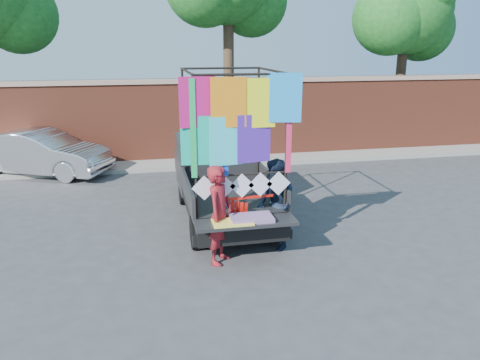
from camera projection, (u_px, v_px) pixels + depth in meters
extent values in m
plane|color=#38383A|center=(256.00, 245.00, 8.91)|extent=(90.00, 90.00, 0.00)
cube|color=brown|center=(205.00, 122.00, 15.13)|extent=(30.00, 0.35, 2.50)
cube|color=#A08270|center=(205.00, 81.00, 14.77)|extent=(30.00, 0.45, 0.12)
cube|color=gray|center=(209.00, 163.00, 14.81)|extent=(30.00, 1.20, 0.12)
sphere|color=#175019|center=(19.00, 15.00, 14.61)|extent=(2.40, 2.40, 2.40)
cylinder|color=#38281C|center=(229.00, 72.00, 16.04)|extent=(0.36, 0.36, 5.46)
sphere|color=#175019|center=(252.00, 1.00, 15.94)|extent=(2.40, 2.40, 2.40)
cylinder|color=#38281C|center=(400.00, 83.00, 17.45)|extent=(0.36, 0.36, 4.55)
sphere|color=#175019|center=(407.00, 9.00, 16.72)|extent=(3.20, 3.20, 3.20)
sphere|color=#175019|center=(421.00, 28.00, 17.45)|extent=(2.40, 2.40, 2.40)
sphere|color=#175019|center=(390.00, 18.00, 16.37)|extent=(2.60, 2.60, 2.60)
cylinder|color=black|center=(184.00, 191.00, 11.13)|extent=(0.21, 0.64, 0.64)
cylinder|color=black|center=(197.00, 232.00, 8.69)|extent=(0.21, 0.64, 0.64)
cylinder|color=black|center=(245.00, 187.00, 11.42)|extent=(0.21, 0.64, 0.64)
cylinder|color=black|center=(275.00, 226.00, 8.98)|extent=(0.21, 0.64, 0.64)
cube|color=black|center=(225.00, 200.00, 9.96)|extent=(1.64, 4.05, 0.29)
cube|color=black|center=(231.00, 199.00, 9.21)|extent=(1.73, 2.22, 0.10)
cube|color=black|center=(188.00, 191.00, 8.98)|extent=(0.06, 2.22, 0.43)
cube|color=black|center=(273.00, 186.00, 9.32)|extent=(0.06, 2.22, 0.43)
cube|color=black|center=(222.00, 174.00, 10.17)|extent=(1.73, 0.06, 0.43)
cube|color=black|center=(215.00, 161.00, 11.04)|extent=(1.73, 1.54, 1.20)
cube|color=#8C9EAD|center=(218.00, 149.00, 10.52)|extent=(1.54, 0.06, 0.53)
cube|color=#8C9EAD|center=(210.00, 147.00, 11.66)|extent=(1.54, 0.10, 0.67)
cube|color=black|center=(209.00, 161.00, 12.10)|extent=(1.69, 0.87, 0.53)
cube|color=black|center=(246.00, 222.00, 7.94)|extent=(1.73, 0.53, 0.06)
cube|color=black|center=(243.00, 237.00, 8.25)|extent=(1.78, 0.14, 0.17)
cylinder|color=black|center=(195.00, 149.00, 7.75)|extent=(0.05, 0.05, 2.41)
cylinder|color=black|center=(184.00, 128.00, 9.65)|extent=(0.05, 0.05, 2.41)
cylinder|color=black|center=(286.00, 145.00, 8.06)|extent=(0.05, 0.05, 2.41)
cylinder|color=black|center=(258.00, 126.00, 9.96)|extent=(0.05, 0.05, 2.41)
cylinder|color=black|center=(242.00, 74.00, 7.57)|extent=(1.64, 0.04, 0.04)
cylinder|color=black|center=(221.00, 68.00, 9.47)|extent=(1.64, 0.04, 0.04)
cylinder|color=black|center=(187.00, 71.00, 8.36)|extent=(0.04, 2.07, 0.04)
cylinder|color=black|center=(272.00, 70.00, 8.67)|extent=(0.04, 2.07, 0.04)
cylinder|color=black|center=(242.00, 174.00, 8.04)|extent=(1.64, 0.04, 0.04)
cube|color=#C4156B|center=(198.00, 103.00, 7.53)|extent=(0.60, 0.01, 0.82)
cube|color=orange|center=(228.00, 102.00, 7.59)|extent=(0.60, 0.01, 0.82)
cube|color=#FBFF1A|center=(256.00, 101.00, 7.72)|extent=(0.60, 0.01, 0.82)
cube|color=#1888E0|center=(285.00, 101.00, 7.78)|extent=(0.60, 0.01, 0.82)
cube|color=#0BA48A|center=(199.00, 141.00, 7.71)|extent=(0.60, 0.01, 0.82)
cube|color=#30DCE7|center=(228.00, 140.00, 7.76)|extent=(0.60, 0.01, 0.82)
cube|color=#4E23B0|center=(256.00, 138.00, 7.90)|extent=(0.60, 0.01, 0.82)
cube|color=#15AF52|center=(193.00, 130.00, 7.61)|extent=(0.10, 0.01, 1.64)
cube|color=#E02556|center=(289.00, 126.00, 7.94)|extent=(0.10, 0.01, 1.64)
cube|color=blue|center=(225.00, 128.00, 7.72)|extent=(0.10, 0.01, 1.64)
cube|color=silver|center=(204.00, 188.00, 7.94)|extent=(0.44, 0.01, 0.44)
cube|color=silver|center=(223.00, 187.00, 8.00)|extent=(0.44, 0.01, 0.44)
cube|color=silver|center=(242.00, 186.00, 8.07)|extent=(0.44, 0.01, 0.44)
cube|color=silver|center=(260.00, 185.00, 8.13)|extent=(0.44, 0.01, 0.44)
cube|color=silver|center=(278.00, 183.00, 8.20)|extent=(0.44, 0.01, 0.44)
cube|color=#E6333A|center=(251.00, 218.00, 7.94)|extent=(0.72, 0.43, 0.08)
cube|color=#FFE950|center=(233.00, 222.00, 7.81)|extent=(0.67, 0.39, 0.04)
imported|color=silver|center=(41.00, 153.00, 13.49)|extent=(4.18, 2.92, 1.31)
imported|color=maroon|center=(220.00, 215.00, 7.99)|extent=(0.69, 0.76, 1.74)
imported|color=#141D32|center=(276.00, 205.00, 8.57)|extent=(0.80, 0.94, 1.69)
cube|color=red|center=(249.00, 197.00, 8.21)|extent=(0.91, 0.12, 0.04)
cube|color=red|center=(233.00, 214.00, 8.22)|extent=(0.06, 0.02, 0.52)
cube|color=red|center=(237.00, 215.00, 8.24)|extent=(0.06, 0.02, 0.52)
cube|color=red|center=(242.00, 216.00, 8.26)|extent=(0.06, 0.02, 0.52)
cube|color=red|center=(246.00, 216.00, 8.28)|extent=(0.06, 0.02, 0.52)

